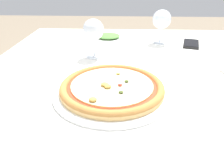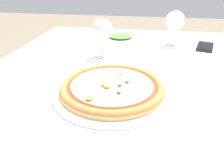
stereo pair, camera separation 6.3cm
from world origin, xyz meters
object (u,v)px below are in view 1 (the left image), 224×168
object	(u,v)px
pizza_plate	(112,88)
cell_phone	(191,44)
wine_glass_far_left	(93,31)
side_plate	(108,37)
wine_glass_far_right	(162,20)
dining_table	(153,85)

from	to	relation	value
pizza_plate	cell_phone	distance (m)	0.61
wine_glass_far_left	side_plate	xyz separation A→B (m)	(0.04, 0.26, -0.10)
pizza_plate	wine_glass_far_right	world-z (taller)	wine_glass_far_right
dining_table	pizza_plate	size ratio (longest dim) A/B	3.72
dining_table	cell_phone	distance (m)	0.36
dining_table	cell_phone	world-z (taller)	cell_phone
wine_glass_far_left	wine_glass_far_right	distance (m)	0.37
dining_table	side_plate	size ratio (longest dim) A/B	6.15
dining_table	wine_glass_far_right	distance (m)	0.37
cell_phone	dining_table	bearing A→B (deg)	-126.33
dining_table	wine_glass_far_right	size ratio (longest dim) A/B	8.02
pizza_plate	wine_glass_far_left	bearing A→B (deg)	106.06
dining_table	wine_glass_far_left	size ratio (longest dim) A/B	8.20
wine_glass_far_right	side_plate	size ratio (longest dim) A/B	0.77
cell_phone	side_plate	bearing A→B (deg)	169.65
pizza_plate	side_plate	bearing A→B (deg)	94.39
wine_glass_far_left	wine_glass_far_right	world-z (taller)	wine_glass_far_right
wine_glass_far_left	cell_phone	world-z (taller)	wine_glass_far_left
cell_phone	wine_glass_far_right	bearing A→B (deg)	170.15
wine_glass_far_right	cell_phone	bearing A→B (deg)	-9.85
dining_table	cell_phone	bearing A→B (deg)	53.67
dining_table	cell_phone	xyz separation A→B (m)	(0.21, 0.29, 0.08)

